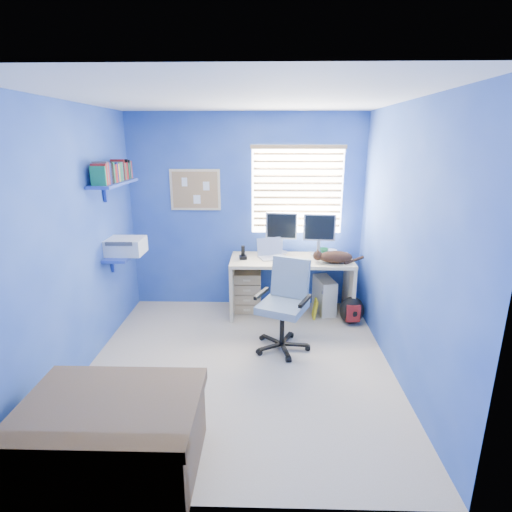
{
  "coord_description": "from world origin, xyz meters",
  "views": [
    {
      "loc": [
        0.26,
        -3.51,
        2.18
      ],
      "look_at": [
        0.15,
        0.65,
        0.95
      ],
      "focal_mm": 28.0,
      "sensor_mm": 36.0,
      "label": 1
    }
  ],
  "objects_px": {
    "cat": "(335,257)",
    "office_chair": "(284,316)",
    "desk": "(291,286)",
    "tower_pc": "(324,295)",
    "laptop": "(273,249)"
  },
  "relations": [
    {
      "from": "cat",
      "to": "tower_pc",
      "type": "xyz_separation_m",
      "value": [
        -0.07,
        0.23,
        -0.59
      ]
    },
    {
      "from": "tower_pc",
      "to": "desk",
      "type": "bearing_deg",
      "value": 179.02
    },
    {
      "from": "desk",
      "to": "laptop",
      "type": "relative_size",
      "value": 4.59
    },
    {
      "from": "laptop",
      "to": "office_chair",
      "type": "xyz_separation_m",
      "value": [
        0.11,
        -0.89,
        -0.49
      ]
    },
    {
      "from": "cat",
      "to": "office_chair",
      "type": "relative_size",
      "value": 0.42
    },
    {
      "from": "desk",
      "to": "cat",
      "type": "xyz_separation_m",
      "value": [
        0.52,
        -0.15,
        0.44
      ]
    },
    {
      "from": "desk",
      "to": "laptop",
      "type": "xyz_separation_m",
      "value": [
        -0.23,
        0.03,
        0.48
      ]
    },
    {
      "from": "laptop",
      "to": "office_chair",
      "type": "height_order",
      "value": "same"
    },
    {
      "from": "office_chair",
      "to": "desk",
      "type": "bearing_deg",
      "value": 81.92
    },
    {
      "from": "tower_pc",
      "to": "office_chair",
      "type": "bearing_deg",
      "value": -132.21
    },
    {
      "from": "desk",
      "to": "tower_pc",
      "type": "xyz_separation_m",
      "value": [
        0.44,
        0.08,
        -0.14
      ]
    },
    {
      "from": "laptop",
      "to": "cat",
      "type": "distance_m",
      "value": 0.77
    },
    {
      "from": "cat",
      "to": "office_chair",
      "type": "xyz_separation_m",
      "value": [
        -0.64,
        -0.71,
        -0.45
      ]
    },
    {
      "from": "tower_pc",
      "to": "laptop",
      "type": "bearing_deg",
      "value": 173.06
    },
    {
      "from": "desk",
      "to": "tower_pc",
      "type": "relative_size",
      "value": 3.37
    }
  ]
}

